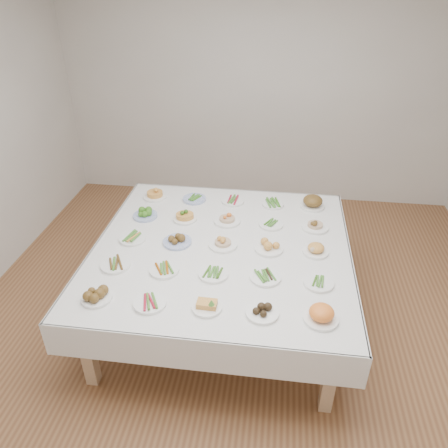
# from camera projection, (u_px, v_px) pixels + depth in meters

# --- Properties ---
(room_envelope) EXTENTS (5.02, 5.02, 2.81)m
(room_envelope) POSITION_uv_depth(u_px,v_px,m) (243.00, 124.00, 3.03)
(room_envelope) COLOR #8B5F3A
(room_envelope) RESTS_ON ground
(display_table) EXTENTS (2.14, 2.14, 0.75)m
(display_table) POSITION_uv_depth(u_px,v_px,m) (222.00, 253.00, 3.69)
(display_table) COLOR white
(display_table) RESTS_ON ground
(dish_0) EXTENTS (0.21, 0.21, 0.10)m
(dish_0) POSITION_uv_depth(u_px,v_px,m) (96.00, 294.00, 3.07)
(dish_0) COLOR white
(dish_0) RESTS_ON display_table
(dish_1) EXTENTS (0.23, 0.23, 0.05)m
(dish_1) POSITION_uv_depth(u_px,v_px,m) (150.00, 302.00, 3.03)
(dish_1) COLOR white
(dish_1) RESTS_ON display_table
(dish_2) EXTENTS (0.21, 0.21, 0.10)m
(dish_2) POSITION_uv_depth(u_px,v_px,m) (207.00, 304.00, 2.99)
(dish_2) COLOR white
(dish_2) RESTS_ON display_table
(dish_3) EXTENTS (0.22, 0.22, 0.09)m
(dish_3) POSITION_uv_depth(u_px,v_px,m) (262.00, 310.00, 2.94)
(dish_3) COLOR white
(dish_3) RESTS_ON display_table
(dish_4) EXTENTS (0.24, 0.24, 0.13)m
(dish_4) POSITION_uv_depth(u_px,v_px,m) (322.00, 313.00, 2.88)
(dish_4) COLOR white
(dish_4) RESTS_ON display_table
(dish_5) EXTENTS (0.23, 0.23, 0.05)m
(dish_5) POSITION_uv_depth(u_px,v_px,m) (115.00, 264.00, 3.41)
(dish_5) COLOR white
(dish_5) RESTS_ON display_table
(dish_6) EXTENTS (0.22, 0.22, 0.05)m
(dish_6) POSITION_uv_depth(u_px,v_px,m) (164.00, 269.00, 3.36)
(dish_6) COLOR white
(dish_6) RESTS_ON display_table
(dish_7) EXTENTS (0.23, 0.23, 0.05)m
(dish_7) POSITION_uv_depth(u_px,v_px,m) (213.00, 273.00, 3.31)
(dish_7) COLOR white
(dish_7) RESTS_ON display_table
(dish_8) EXTENTS (0.23, 0.23, 0.05)m
(dish_8) POSITION_uv_depth(u_px,v_px,m) (265.00, 276.00, 3.28)
(dish_8) COLOR white
(dish_8) RESTS_ON display_table
(dish_9) EXTENTS (0.22, 0.22, 0.05)m
(dish_9) POSITION_uv_depth(u_px,v_px,m) (319.00, 282.00, 3.22)
(dish_9) COLOR white
(dish_9) RESTS_ON display_table
(dish_10) EXTENTS (0.22, 0.22, 0.05)m
(dish_10) POSITION_uv_depth(u_px,v_px,m) (133.00, 238.00, 3.73)
(dish_10) COLOR white
(dish_10) RESTS_ON display_table
(dish_11) EXTENTS (0.24, 0.24, 0.10)m
(dish_11) POSITION_uv_depth(u_px,v_px,m) (177.00, 239.00, 3.68)
(dish_11) COLOR #4C66B2
(dish_11) RESTS_ON display_table
(dish_12) EXTENTS (0.24, 0.24, 0.13)m
(dish_12) POSITION_uv_depth(u_px,v_px,m) (223.00, 240.00, 3.63)
(dish_12) COLOR white
(dish_12) RESTS_ON display_table
(dish_13) EXTENTS (0.23, 0.23, 0.11)m
(dish_13) POSITION_uv_depth(u_px,v_px,m) (269.00, 245.00, 3.59)
(dish_13) COLOR white
(dish_13) RESTS_ON display_table
(dish_14) EXTENTS (0.21, 0.21, 0.11)m
(dish_14) POSITION_uv_depth(u_px,v_px,m) (316.00, 248.00, 3.55)
(dish_14) COLOR white
(dish_14) RESTS_ON display_table
(dish_15) EXTENTS (0.22, 0.22, 0.09)m
(dish_15) POSITION_uv_depth(u_px,v_px,m) (145.00, 213.00, 4.06)
(dish_15) COLOR #4C66B2
(dish_15) RESTS_ON display_table
(dish_16) EXTENTS (0.22, 0.22, 0.12)m
(dish_16) POSITION_uv_depth(u_px,v_px,m) (185.00, 215.00, 4.00)
(dish_16) COLOR white
(dish_16) RESTS_ON display_table
(dish_17) EXTENTS (0.24, 0.24, 0.11)m
(dish_17) POSITION_uv_depth(u_px,v_px,m) (227.00, 218.00, 3.97)
(dish_17) COLOR white
(dish_17) RESTS_ON display_table
(dish_18) EXTENTS (0.22, 0.22, 0.05)m
(dish_18) POSITION_uv_depth(u_px,v_px,m) (271.00, 224.00, 3.93)
(dish_18) COLOR white
(dish_18) RESTS_ON display_table
(dish_19) EXTENTS (0.24, 0.24, 0.12)m
(dish_19) POSITION_uv_depth(u_px,v_px,m) (315.00, 223.00, 3.88)
(dish_19) COLOR white
(dish_19) RESTS_ON display_table
(dish_20) EXTENTS (0.23, 0.23, 0.14)m
(dish_20) POSITION_uv_depth(u_px,v_px,m) (155.00, 192.00, 4.37)
(dish_20) COLOR white
(dish_20) RESTS_ON display_table
(dish_21) EXTENTS (0.23, 0.23, 0.05)m
(dish_21) POSITION_uv_depth(u_px,v_px,m) (194.00, 198.00, 4.35)
(dish_21) COLOR #4C66B2
(dish_21) RESTS_ON display_table
(dish_22) EXTENTS (0.22, 0.22, 0.05)m
(dish_22) POSITION_uv_depth(u_px,v_px,m) (233.00, 200.00, 4.31)
(dish_22) COLOR white
(dish_22) RESTS_ON display_table
(dish_23) EXTENTS (0.21, 0.20, 0.05)m
(dish_23) POSITION_uv_depth(u_px,v_px,m) (273.00, 204.00, 4.25)
(dish_23) COLOR white
(dish_23) RESTS_ON display_table
(dish_24) EXTENTS (0.26, 0.26, 0.15)m
(dish_24) POSITION_uv_depth(u_px,v_px,m) (313.00, 201.00, 4.20)
(dish_24) COLOR white
(dish_24) RESTS_ON display_table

